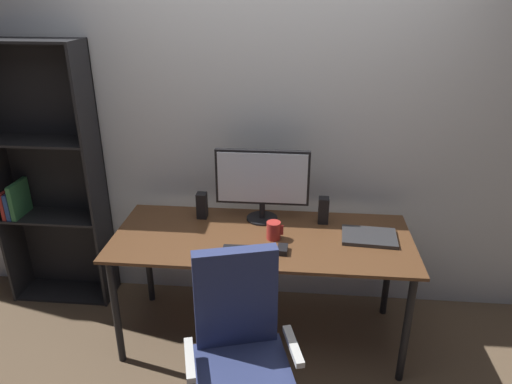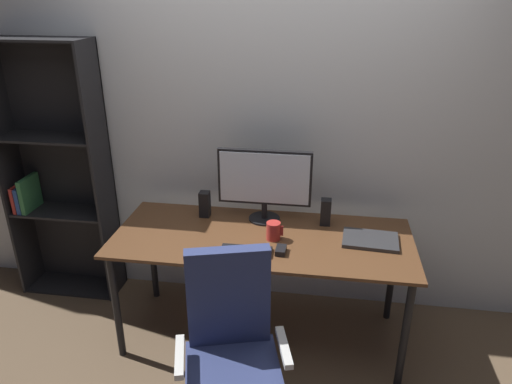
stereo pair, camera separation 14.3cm
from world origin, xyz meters
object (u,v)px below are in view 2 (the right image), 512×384
at_px(office_chair, 232,363).
at_px(speaker_right, 326,212).
at_px(bookshelf, 57,175).
at_px(monitor, 264,181).
at_px(mouse, 281,250).
at_px(desk, 262,247).
at_px(coffee_mug, 274,231).
at_px(laptop, 370,240).
at_px(speaker_left, 205,204).
at_px(keyboard, 246,251).

bearing_deg(office_chair, speaker_right, 51.44).
bearing_deg(bookshelf, office_chair, -37.56).
height_order(speaker_right, office_chair, office_chair).
bearing_deg(monitor, mouse, -69.56).
distance_m(desk, office_chair, 0.79).
xyz_separation_m(coffee_mug, office_chair, (-0.11, -0.74, -0.34)).
bearing_deg(laptop, monitor, 167.90).
relative_size(monitor, bookshelf, 0.32).
xyz_separation_m(speaker_left, bookshelf, (-1.10, 0.15, 0.08)).
relative_size(laptop, office_chair, 0.32).
height_order(mouse, office_chair, office_chair).
relative_size(desk, office_chair, 1.78).
bearing_deg(office_chair, desk, 71.16).
relative_size(coffee_mug, bookshelf, 0.06).
distance_m(keyboard, mouse, 0.20).
height_order(desk, coffee_mug, coffee_mug).
xyz_separation_m(speaker_right, bookshelf, (-1.88, 0.15, 0.08)).
xyz_separation_m(coffee_mug, laptop, (0.57, 0.05, -0.04)).
height_order(monitor, keyboard, monitor).
distance_m(mouse, speaker_right, 0.46).
height_order(speaker_left, bookshelf, bookshelf).
height_order(keyboard, speaker_right, speaker_right).
bearing_deg(keyboard, laptop, 17.29).
relative_size(monitor, mouse, 6.12).
bearing_deg(coffee_mug, speaker_left, 153.40).
height_order(speaker_left, office_chair, office_chair).
bearing_deg(speaker_right, laptop, -34.57).
relative_size(speaker_left, office_chair, 0.17).
distance_m(desk, speaker_left, 0.49).
bearing_deg(speaker_right, keyboard, -136.17).
bearing_deg(speaker_right, speaker_left, 180.00).
xyz_separation_m(keyboard, mouse, (0.19, 0.03, 0.01)).
relative_size(coffee_mug, office_chair, 0.11).
height_order(desk, monitor, monitor).
bearing_deg(keyboard, bookshelf, 157.55).
distance_m(coffee_mug, speaker_left, 0.54).
height_order(keyboard, mouse, mouse).
xyz_separation_m(monitor, mouse, (0.15, -0.40, -0.25)).
relative_size(keyboard, mouse, 3.02).
distance_m(desk, monitor, 0.41).
bearing_deg(speaker_left, keyboard, -50.52).
relative_size(mouse, laptop, 0.30).
xyz_separation_m(coffee_mug, speaker_right, (0.30, 0.24, 0.03)).
height_order(monitor, speaker_right, monitor).
distance_m(monitor, speaker_left, 0.43).
xyz_separation_m(mouse, speaker_right, (0.24, 0.39, 0.07)).
xyz_separation_m(desk, office_chair, (-0.04, -0.76, -0.21)).
xyz_separation_m(desk, bookshelf, (-1.51, 0.37, 0.24)).
bearing_deg(coffee_mug, laptop, 5.50).
bearing_deg(desk, bookshelf, 166.19).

